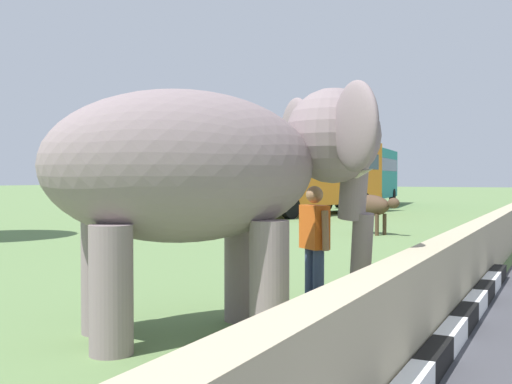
{
  "coord_description": "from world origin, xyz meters",
  "views": [
    {
      "loc": [
        -3.68,
        2.19,
        1.77
      ],
      "look_at": [
        2.56,
        5.42,
        1.6
      ],
      "focal_mm": 42.74,
      "sensor_mm": 36.0,
      "label": 1
    }
  ],
  "objects": [
    {
      "name": "person_handler",
      "position": [
        3.85,
        5.21,
        0.93
      ],
      "size": [
        0.44,
        0.57,
        1.66
      ],
      "color": "navy",
      "rests_on": "ground_plane"
    },
    {
      "name": "cow_near",
      "position": [
        14.68,
        7.69,
        0.87
      ],
      "size": [
        1.14,
        1.9,
        1.23
      ],
      "color": "#473323",
      "rests_on": "ground_plane"
    },
    {
      "name": "hill_east",
      "position": [
        55.0,
        37.31,
        0.0
      ],
      "size": [
        26.95,
        21.56,
        14.46
      ],
      "color": "slate",
      "rests_on": "ground_plane"
    },
    {
      "name": "bus_teal",
      "position": [
        33.1,
        13.42,
        2.08
      ],
      "size": [
        9.01,
        3.5,
        3.5
      ],
      "color": "teal",
      "rests_on": "ground_plane"
    },
    {
      "name": "barrier_parapet",
      "position": [
        2.0,
        3.57,
        0.5
      ],
      "size": [
        28.0,
        0.36,
        1.0
      ],
      "primitive_type": "cube",
      "color": "tan",
      "rests_on": "ground_plane"
    },
    {
      "name": "elephant",
      "position": [
        2.23,
        5.77,
        1.85
      ],
      "size": [
        3.88,
        3.78,
        2.86
      ],
      "color": "gray",
      "rests_on": "ground_plane"
    },
    {
      "name": "bus_orange",
      "position": [
        22.95,
        13.13,
        2.08
      ],
      "size": [
        9.32,
        4.7,
        3.5
      ],
      "color": "orange",
      "rests_on": "ground_plane"
    }
  ]
}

